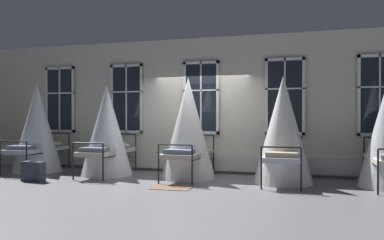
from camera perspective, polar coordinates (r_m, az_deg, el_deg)
ground at (r=9.19m, az=-0.49°, el=-8.56°), size 23.80×23.80×0.00m
back_wall_with_windows at (r=10.25m, az=1.48°, el=2.17°), size 12.90×0.10×3.50m
window_bank at (r=10.14m, az=1.30°, el=-1.73°), size 9.41×0.10×2.81m
cot_first at (r=11.13m, az=-21.58°, el=-1.18°), size 1.28×1.82×2.32m
cot_second at (r=9.95m, az=-12.28°, el=-1.59°), size 1.28×1.82×2.23m
cot_third at (r=9.19m, az=-0.55°, el=-1.34°), size 1.28×1.83×2.36m
cot_fourth at (r=8.76m, az=13.09°, el=-1.52°), size 1.28×1.82×2.34m
rug_third at (r=8.07m, az=-2.98°, el=-9.79°), size 0.82×0.58×0.01m
suitcase_dark at (r=9.54m, az=-22.08°, el=-6.92°), size 0.58×0.27×0.47m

